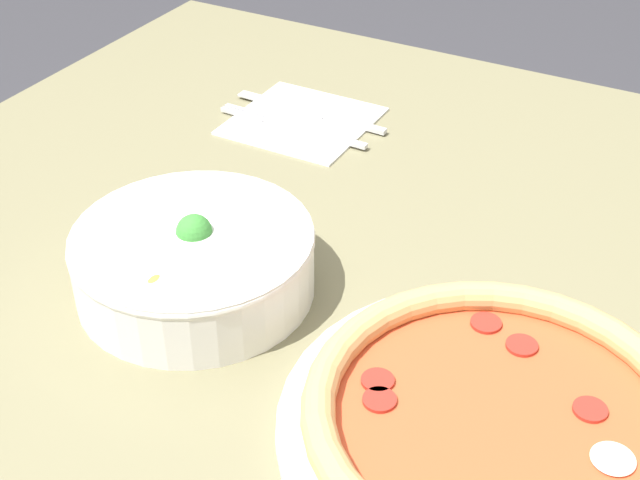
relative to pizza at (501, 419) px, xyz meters
name	(u,v)px	position (x,y,z in m)	size (l,w,h in m)	color
dining_table	(314,346)	(0.13, 0.23, -0.13)	(1.01, 1.00, 0.76)	#706B4C
pizza	(501,419)	(0.00, 0.00, 0.00)	(0.33, 0.33, 0.04)	white
bowl	(193,258)	(0.04, 0.30, 0.02)	(0.22, 0.22, 0.08)	white
napkin	(302,121)	(0.36, 0.37, -0.02)	(0.16, 0.16, 0.00)	white
fork	(294,127)	(0.34, 0.37, -0.01)	(0.02, 0.20, 0.00)	silver
knife	(317,114)	(0.38, 0.36, -0.01)	(0.02, 0.20, 0.01)	silver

